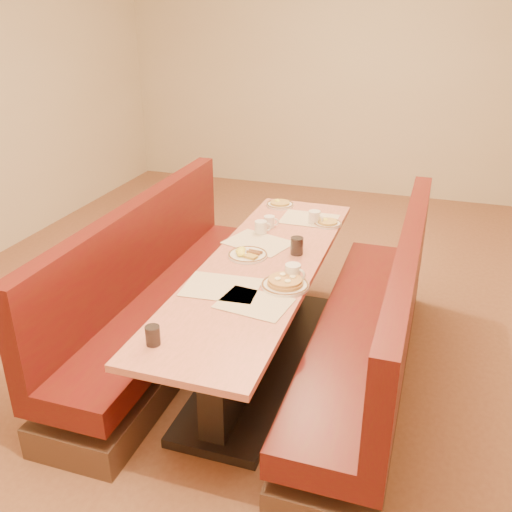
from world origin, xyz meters
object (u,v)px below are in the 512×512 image
(coffee_mug_a, at_px, (293,272))
(coffee_mug_d, at_px, (270,221))
(pancake_plate, at_px, (285,283))
(soda_tumbler_near, at_px, (153,336))
(coffee_mug_b, at_px, (261,227))
(coffee_mug_c, at_px, (315,217))
(booth_right, at_px, (372,337))
(booth_left, at_px, (160,301))
(diner_table, at_px, (261,316))
(eggs_plate, at_px, (247,254))
(soda_tumbler_mid, at_px, (297,246))

(coffee_mug_a, relative_size, coffee_mug_d, 1.18)
(pancake_plate, xyz_separation_m, soda_tumbler_near, (-0.45, -0.78, 0.03))
(coffee_mug_b, relative_size, coffee_mug_c, 0.97)
(coffee_mug_b, distance_m, coffee_mug_c, 0.45)
(pancake_plate, xyz_separation_m, coffee_mug_c, (-0.07, 1.05, 0.03))
(pancake_plate, bearing_deg, coffee_mug_a, 77.56)
(booth_right, distance_m, coffee_mug_d, 1.16)
(booth_left, relative_size, booth_right, 1.00)
(booth_right, bearing_deg, coffee_mug_a, -163.46)
(diner_table, bearing_deg, coffee_mug_a, -29.86)
(coffee_mug_d, distance_m, soda_tumbler_near, 1.66)
(diner_table, xyz_separation_m, eggs_plate, (-0.12, 0.09, 0.39))
(booth_left, xyz_separation_m, coffee_mug_d, (0.60, 0.63, 0.43))
(coffee_mug_c, bearing_deg, soda_tumbler_mid, -66.44)
(booth_right, bearing_deg, booth_left, 180.00)
(diner_table, bearing_deg, booth_left, 180.00)
(coffee_mug_d, bearing_deg, coffee_mug_b, -107.56)
(diner_table, height_order, coffee_mug_d, coffee_mug_d)
(diner_table, bearing_deg, soda_tumbler_near, -101.99)
(booth_right, xyz_separation_m, soda_tumbler_mid, (-0.56, 0.23, 0.45))
(soda_tumbler_near, bearing_deg, eggs_plate, 85.07)
(eggs_plate, bearing_deg, soda_tumbler_near, -94.93)
(coffee_mug_c, relative_size, soda_tumbler_mid, 1.06)
(coffee_mug_c, distance_m, soda_tumbler_mid, 0.58)
(coffee_mug_a, xyz_separation_m, coffee_mug_b, (-0.41, 0.64, -0.00))
(coffee_mug_a, distance_m, soda_tumbler_mid, 0.38)
(soda_tumbler_mid, bearing_deg, diner_table, -127.29)
(coffee_mug_c, bearing_deg, coffee_mug_d, -126.40)
(booth_left, distance_m, soda_tumbler_near, 1.23)
(pancake_plate, height_order, coffee_mug_b, coffee_mug_b)
(coffee_mug_a, xyz_separation_m, coffee_mug_c, (-0.09, 0.95, -0.00))
(pancake_plate, height_order, soda_tumbler_mid, soda_tumbler_mid)
(coffee_mug_b, height_order, soda_tumbler_mid, soda_tumbler_mid)
(diner_table, height_order, coffee_mug_b, coffee_mug_b)
(coffee_mug_b, height_order, coffee_mug_d, coffee_mug_b)
(booth_left, xyz_separation_m, soda_tumbler_mid, (0.91, 0.23, 0.45))
(diner_table, relative_size, coffee_mug_c, 20.50)
(booth_left, xyz_separation_m, coffee_mug_b, (0.58, 0.50, 0.44))
(coffee_mug_b, height_order, soda_tumbler_near, soda_tumbler_near)
(booth_right, height_order, coffee_mug_c, booth_right)
(soda_tumbler_mid, bearing_deg, booth_left, -165.84)
(coffee_mug_b, height_order, coffee_mug_c, coffee_mug_c)
(booth_left, distance_m, coffee_mug_b, 0.88)
(booth_left, height_order, coffee_mug_c, booth_left)
(coffee_mug_d, bearing_deg, booth_right, -44.46)
(pancake_plate, xyz_separation_m, eggs_plate, (-0.35, 0.33, -0.01))
(pancake_plate, xyz_separation_m, coffee_mug_d, (-0.36, 0.87, 0.02))
(coffee_mug_a, height_order, coffee_mug_d, coffee_mug_a)
(coffee_mug_c, distance_m, coffee_mug_d, 0.35)
(coffee_mug_a, bearing_deg, soda_tumbler_near, -103.05)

